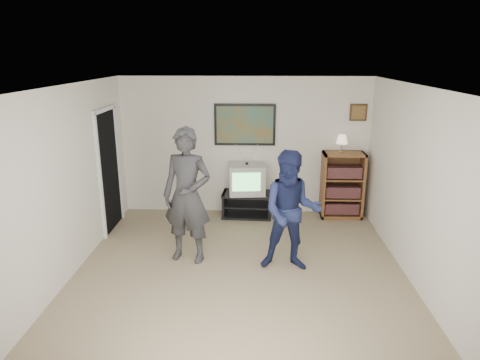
# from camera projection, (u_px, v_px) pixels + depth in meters

# --- Properties ---
(room_shell) EXTENTS (4.51, 5.00, 2.51)m
(room_shell) POSITION_uv_depth(u_px,v_px,m) (240.00, 180.00, 5.73)
(room_shell) COLOR #74654A
(room_shell) RESTS_ON ground
(media_stand) EXTENTS (0.92, 0.55, 0.45)m
(media_stand) POSITION_uv_depth(u_px,v_px,m) (247.00, 204.00, 7.82)
(media_stand) COLOR black
(media_stand) RESTS_ON room_shell
(crt_television) EXTENTS (0.68, 0.59, 0.53)m
(crt_television) POSITION_uv_depth(u_px,v_px,m) (247.00, 179.00, 7.68)
(crt_television) COLOR #B0AFAA
(crt_television) RESTS_ON media_stand
(bookshelf) EXTENTS (0.73, 0.42, 1.20)m
(bookshelf) POSITION_uv_depth(u_px,v_px,m) (342.00, 185.00, 7.70)
(bookshelf) COLOR brown
(bookshelf) RESTS_ON room_shell
(table_lamp) EXTENTS (0.20, 0.20, 0.32)m
(table_lamp) POSITION_uv_depth(u_px,v_px,m) (342.00, 144.00, 7.48)
(table_lamp) COLOR #FFDDC1
(table_lamp) RESTS_ON bookshelf
(person_tall) EXTENTS (0.79, 0.61, 1.93)m
(person_tall) POSITION_uv_depth(u_px,v_px,m) (187.00, 196.00, 5.97)
(person_tall) COLOR #2D2D2F
(person_tall) RESTS_ON room_shell
(person_short) EXTENTS (0.84, 0.67, 1.68)m
(person_short) POSITION_uv_depth(u_px,v_px,m) (291.00, 211.00, 5.75)
(person_short) COLOR #1A2148
(person_short) RESTS_ON room_shell
(controller_left) EXTENTS (0.06, 0.13, 0.04)m
(controller_left) POSITION_uv_depth(u_px,v_px,m) (186.00, 173.00, 6.14)
(controller_left) COLOR white
(controller_left) RESTS_ON person_tall
(controller_right) EXTENTS (0.07, 0.13, 0.04)m
(controller_right) POSITION_uv_depth(u_px,v_px,m) (289.00, 194.00, 5.87)
(controller_right) COLOR white
(controller_right) RESTS_ON person_short
(poster) EXTENTS (1.10, 0.03, 0.75)m
(poster) POSITION_uv_depth(u_px,v_px,m) (245.00, 125.00, 7.65)
(poster) COLOR black
(poster) RESTS_ON room_shell
(air_vent) EXTENTS (0.28, 0.02, 0.14)m
(air_vent) POSITION_uv_depth(u_px,v_px,m) (214.00, 108.00, 7.59)
(air_vent) COLOR white
(air_vent) RESTS_ON room_shell
(small_picture) EXTENTS (0.30, 0.03, 0.30)m
(small_picture) POSITION_uv_depth(u_px,v_px,m) (358.00, 112.00, 7.52)
(small_picture) COLOR black
(small_picture) RESTS_ON room_shell
(doorway) EXTENTS (0.03, 0.85, 2.00)m
(doorway) POSITION_uv_depth(u_px,v_px,m) (109.00, 171.00, 7.08)
(doorway) COLOR black
(doorway) RESTS_ON room_shell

